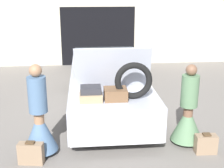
{
  "coord_description": "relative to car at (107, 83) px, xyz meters",
  "views": [
    {
      "loc": [
        -0.57,
        -7.41,
        2.95
      ],
      "look_at": [
        0.0,
        -1.3,
        1.01
      ],
      "focal_mm": 50.0,
      "sensor_mm": 36.0,
      "label": 1
    }
  ],
  "objects": [
    {
      "name": "person_left",
      "position": [
        -1.39,
        -2.21,
        -0.02
      ],
      "size": [
        0.62,
        0.62,
        1.69
      ],
      "rotation": [
        0.0,
        0.0,
        -1.47
      ],
      "color": "#997051",
      "rests_on": "ground_plane"
    },
    {
      "name": "garage_wall_back",
      "position": [
        -0.0,
        4.53,
        0.77
      ],
      "size": [
        12.0,
        0.14,
        2.8
      ],
      "color": "beige",
      "rests_on": "ground_plane"
    },
    {
      "name": "car",
      "position": [
        0.0,
        0.0,
        0.0
      ],
      "size": [
        1.83,
        4.83,
        1.82
      ],
      "color": "#B2B7C6",
      "rests_on": "ground_plane"
    },
    {
      "name": "person_right",
      "position": [
        1.39,
        -2.06,
        -0.06
      ],
      "size": [
        0.62,
        0.62,
        1.58
      ],
      "rotation": [
        0.0,
        0.0,
        1.61
      ],
      "color": "brown",
      "rests_on": "ground_plane"
    },
    {
      "name": "suitcase_beside_right_person",
      "position": [
        1.62,
        -2.47,
        -0.44
      ],
      "size": [
        0.4,
        0.21,
        0.38
      ],
      "color": "#8C7259",
      "rests_on": "ground_plane"
    },
    {
      "name": "suitcase_beside_left_person",
      "position": [
        -1.52,
        -2.54,
        -0.42
      ],
      "size": [
        0.45,
        0.23,
        0.42
      ],
      "color": "#8C7259",
      "rests_on": "ground_plane"
    },
    {
      "name": "ground_plane",
      "position": [
        -0.0,
        0.0,
        -0.62
      ],
      "size": [
        40.0,
        40.0,
        0.0
      ],
      "primitive_type": "plane",
      "color": "slate"
    }
  ]
}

